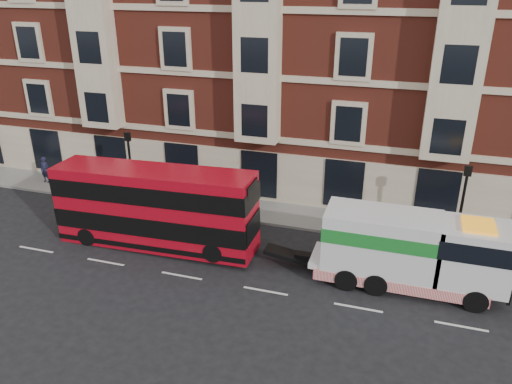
{
  "coord_description": "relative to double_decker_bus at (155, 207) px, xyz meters",
  "views": [
    {
      "loc": [
        9.04,
        -17.47,
        12.63
      ],
      "look_at": [
        2.31,
        4.0,
        2.83
      ],
      "focal_mm": 35.0,
      "sensor_mm": 36.0,
      "label": 1
    }
  ],
  "objects": [
    {
      "name": "double_decker_bus",
      "position": [
        0.0,
        0.0,
        0.0
      ],
      "size": [
        10.15,
        2.33,
        4.11
      ],
      "color": "#AB0918",
      "rests_on": "ground"
    },
    {
      "name": "sidewalk",
      "position": [
        2.35,
        5.27,
        -2.1
      ],
      "size": [
        90.0,
        3.0,
        0.15
      ],
      "primitive_type": "cube",
      "color": "slate",
      "rests_on": "ground"
    },
    {
      "name": "pedestrian",
      "position": [
        -10.79,
        5.12,
        -1.17
      ],
      "size": [
        0.64,
        0.43,
        1.72
      ],
      "primitive_type": "imported",
      "rotation": [
        0.0,
        0.0,
        -0.03
      ],
      "color": "#181831",
      "rests_on": "sidewalk"
    },
    {
      "name": "victorian_terrace",
      "position": [
        2.85,
        12.77,
        7.89
      ],
      "size": [
        45.0,
        12.0,
        20.4
      ],
      "color": "maroon",
      "rests_on": "ground"
    },
    {
      "name": "tow_truck",
      "position": [
        12.05,
        0.0,
        -0.38
      ],
      "size": [
        8.12,
        2.4,
        3.39
      ],
      "color": "silver",
      "rests_on": "ground"
    },
    {
      "name": "lamp_post_east",
      "position": [
        14.35,
        3.97,
        0.5
      ],
      "size": [
        0.35,
        0.15,
        4.35
      ],
      "color": "black",
      "rests_on": "sidewalk"
    },
    {
      "name": "ground",
      "position": [
        2.35,
        -2.23,
        -2.18
      ],
      "size": [
        120.0,
        120.0,
        0.0
      ],
      "primitive_type": "plane",
      "color": "black",
      "rests_on": "ground"
    },
    {
      "name": "lamp_post_west",
      "position": [
        -3.65,
        3.97,
        0.5
      ],
      "size": [
        0.35,
        0.15,
        4.35
      ],
      "color": "black",
      "rests_on": "sidewalk"
    }
  ]
}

